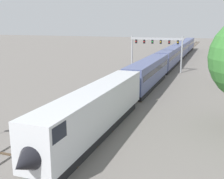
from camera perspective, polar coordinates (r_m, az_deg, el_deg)
name	(u,v)px	position (r m, az deg, el deg)	size (l,w,h in m)	color
ground_plane	(55,151)	(26.04, -11.46, -12.02)	(400.00, 400.00, 0.00)	slate
track_main	(174,63)	(81.36, 12.42, 5.21)	(2.60, 200.00, 0.16)	slate
track_near	(136,74)	(63.01, 4.91, 3.21)	(2.60, 160.00, 0.16)	slate
passenger_train	(170,58)	(72.25, 11.53, 6.31)	(3.04, 114.51, 4.80)	silver
signal_gantry	(156,45)	(66.33, 8.90, 8.73)	(12.10, 0.49, 8.07)	#999BA0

